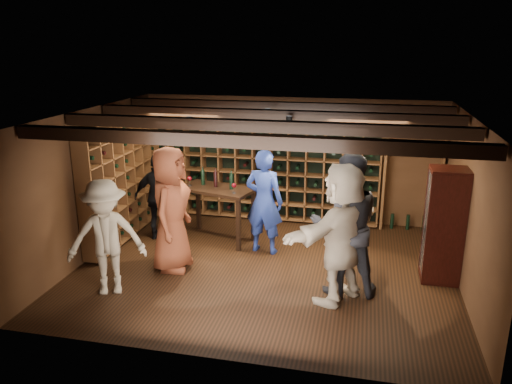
% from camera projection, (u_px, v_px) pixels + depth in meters
% --- Properties ---
extents(ground, '(6.00, 6.00, 0.00)m').
position_uv_depth(ground, '(264.00, 268.00, 8.15)').
color(ground, black).
rests_on(ground, ground).
extents(room_shell, '(6.00, 6.00, 6.00)m').
position_uv_depth(room_shell, '(266.00, 120.00, 7.50)').
color(room_shell, '#4B2E1A').
rests_on(room_shell, ground).
extents(wine_rack_back, '(4.65, 0.30, 2.20)m').
position_uv_depth(wine_rack_back, '(262.00, 165.00, 10.10)').
color(wine_rack_back, brown).
rests_on(wine_rack_back, ground).
extents(wine_rack_left, '(0.30, 2.65, 2.20)m').
position_uv_depth(wine_rack_left, '(123.00, 177.00, 9.17)').
color(wine_rack_left, brown).
rests_on(wine_rack_left, ground).
extents(crate_shelf, '(1.20, 0.32, 2.07)m').
position_uv_depth(crate_shelf, '(415.00, 151.00, 9.37)').
color(crate_shelf, brown).
rests_on(crate_shelf, ground).
extents(display_cabinet, '(0.55, 0.50, 1.75)m').
position_uv_depth(display_cabinet, '(443.00, 228.00, 7.53)').
color(display_cabinet, black).
rests_on(display_cabinet, ground).
extents(man_blue_shirt, '(0.73, 0.54, 1.84)m').
position_uv_depth(man_blue_shirt, '(264.00, 202.00, 8.55)').
color(man_blue_shirt, navy).
rests_on(man_blue_shirt, ground).
extents(man_grey_suit, '(1.16, 0.99, 2.09)m').
position_uv_depth(man_grey_suit, '(346.00, 226.00, 7.09)').
color(man_grey_suit, black).
rests_on(man_grey_suit, ground).
extents(guest_red_floral, '(0.67, 1.00, 2.02)m').
position_uv_depth(guest_red_floral, '(171.00, 209.00, 7.89)').
color(guest_red_floral, maroon).
rests_on(guest_red_floral, ground).
extents(guest_woman_black, '(0.99, 0.52, 1.61)m').
position_uv_depth(guest_woman_black, '(160.00, 197.00, 9.16)').
color(guest_woman_black, black).
rests_on(guest_woman_black, ground).
extents(guest_khaki, '(1.27, 1.02, 1.72)m').
position_uv_depth(guest_khaki, '(106.00, 238.00, 7.14)').
color(guest_khaki, gray).
rests_on(guest_khaki, ground).
extents(guest_beige, '(1.56, 1.88, 2.02)m').
position_uv_depth(guest_beige, '(341.00, 233.00, 6.90)').
color(guest_beige, tan).
rests_on(guest_beige, ground).
extents(tasting_table, '(1.46, 1.00, 1.29)m').
position_uv_depth(tasting_table, '(217.00, 195.00, 9.08)').
color(tasting_table, black).
rests_on(tasting_table, ground).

